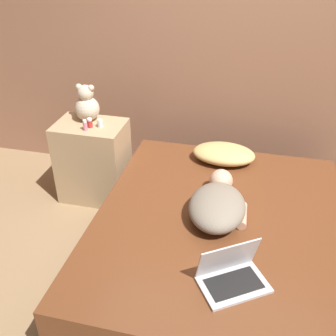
{
  "coord_description": "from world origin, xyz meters",
  "views": [
    {
      "loc": [
        0.14,
        -1.99,
        2.04
      ],
      "look_at": [
        -0.4,
        0.24,
        0.62
      ],
      "focal_mm": 42.0,
      "sensor_mm": 36.0,
      "label": 1
    }
  ],
  "objects_px": {
    "teddy_bear": "(87,105)",
    "bottle_pink": "(85,125)",
    "person_lying": "(218,204)",
    "bottle_clear": "(100,123)",
    "pillow": "(224,154)",
    "bottle_red": "(90,123)",
    "laptop": "(231,275)"
  },
  "relations": [
    {
      "from": "pillow",
      "to": "person_lying",
      "type": "height_order",
      "value": "person_lying"
    },
    {
      "from": "person_lying",
      "to": "laptop",
      "type": "xyz_separation_m",
      "value": [
        0.14,
        -0.54,
        -0.04
      ]
    },
    {
      "from": "pillow",
      "to": "bottle_pink",
      "type": "distance_m",
      "value": 1.11
    },
    {
      "from": "person_lying",
      "to": "bottle_clear",
      "type": "distance_m",
      "value": 1.18
    },
    {
      "from": "bottle_clear",
      "to": "bottle_red",
      "type": "xyz_separation_m",
      "value": [
        -0.08,
        -0.02,
        0.0
      ]
    },
    {
      "from": "teddy_bear",
      "to": "bottle_pink",
      "type": "bearing_deg",
      "value": -73.32
    },
    {
      "from": "person_lying",
      "to": "bottle_clear",
      "type": "xyz_separation_m",
      "value": [
        -1.02,
        0.58,
        0.19
      ]
    },
    {
      "from": "bottle_red",
      "to": "bottle_pink",
      "type": "bearing_deg",
      "value": -102.96
    },
    {
      "from": "teddy_bear",
      "to": "person_lying",
      "type": "bearing_deg",
      "value": -30.24
    },
    {
      "from": "bottle_clear",
      "to": "laptop",
      "type": "bearing_deg",
      "value": -43.99
    },
    {
      "from": "bottle_pink",
      "to": "bottle_red",
      "type": "relative_size",
      "value": 1.15
    },
    {
      "from": "teddy_bear",
      "to": "bottle_red",
      "type": "distance_m",
      "value": 0.17
    },
    {
      "from": "teddy_bear",
      "to": "bottle_clear",
      "type": "bearing_deg",
      "value": -35.06
    },
    {
      "from": "laptop",
      "to": "bottle_red",
      "type": "height_order",
      "value": "bottle_red"
    },
    {
      "from": "bottle_pink",
      "to": "bottle_clear",
      "type": "bearing_deg",
      "value": 41.61
    },
    {
      "from": "pillow",
      "to": "bottle_pink",
      "type": "xyz_separation_m",
      "value": [
        -1.06,
        -0.2,
        0.22
      ]
    },
    {
      "from": "laptop",
      "to": "bottle_red",
      "type": "bearing_deg",
      "value": 104.6
    },
    {
      "from": "laptop",
      "to": "bottle_clear",
      "type": "bearing_deg",
      "value": 102.21
    },
    {
      "from": "bottle_clear",
      "to": "teddy_bear",
      "type": "bearing_deg",
      "value": 144.94
    },
    {
      "from": "pillow",
      "to": "teddy_bear",
      "type": "relative_size",
      "value": 1.62
    },
    {
      "from": "bottle_pink",
      "to": "teddy_bear",
      "type": "bearing_deg",
      "value": 106.68
    },
    {
      "from": "person_lying",
      "to": "teddy_bear",
      "type": "distance_m",
      "value": 1.38
    },
    {
      "from": "bottle_pink",
      "to": "laptop",
      "type": "bearing_deg",
      "value": -39.75
    },
    {
      "from": "pillow",
      "to": "laptop",
      "type": "distance_m",
      "value": 1.25
    },
    {
      "from": "pillow",
      "to": "bottle_pink",
      "type": "bearing_deg",
      "value": -169.41
    },
    {
      "from": "teddy_bear",
      "to": "bottle_pink",
      "type": "xyz_separation_m",
      "value": [
        0.05,
        -0.18,
        -0.09
      ]
    },
    {
      "from": "bottle_pink",
      "to": "bottle_red",
      "type": "distance_m",
      "value": 0.06
    },
    {
      "from": "pillow",
      "to": "bottle_clear",
      "type": "relative_size",
      "value": 7.61
    },
    {
      "from": "laptop",
      "to": "teddy_bear",
      "type": "distance_m",
      "value": 1.82
    },
    {
      "from": "laptop",
      "to": "bottle_clear",
      "type": "relative_size",
      "value": 6.41
    },
    {
      "from": "laptop",
      "to": "pillow",
      "type": "bearing_deg",
      "value": 64.73
    },
    {
      "from": "bottle_red",
      "to": "person_lying",
      "type": "bearing_deg",
      "value": -26.87
    }
  ]
}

